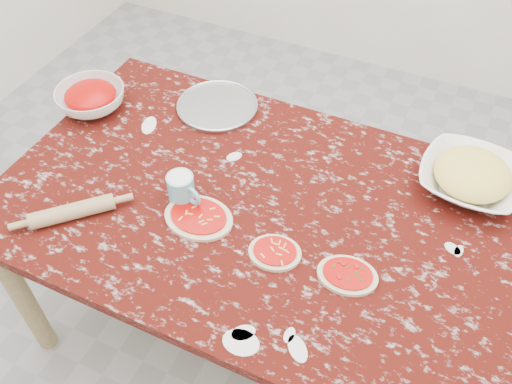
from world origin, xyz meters
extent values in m
plane|color=gray|center=(0.00, 0.00, 0.00)|extent=(4.00, 4.00, 0.00)
cube|color=#370A06|center=(0.00, 0.00, 0.73)|extent=(1.60, 1.00, 0.04)
cube|color=tan|center=(0.00, 0.00, 0.67)|extent=(1.50, 0.90, 0.08)
cylinder|color=tan|center=(-0.72, -0.42, 0.35)|extent=(0.07, 0.07, 0.71)
cylinder|color=tan|center=(-0.72, 0.42, 0.35)|extent=(0.07, 0.07, 0.71)
cylinder|color=tan|center=(0.72, 0.42, 0.35)|extent=(0.07, 0.07, 0.71)
cylinder|color=#B2B2B7|center=(-0.33, 0.36, 0.76)|extent=(0.30, 0.30, 0.01)
imported|color=white|center=(-0.74, 0.17, 0.79)|extent=(0.29, 0.29, 0.08)
imported|color=white|center=(0.58, 0.34, 0.79)|extent=(0.33, 0.33, 0.08)
cylinder|color=#6BB7D3|center=(-0.21, -0.08, 0.80)|extent=(0.08, 0.08, 0.10)
torus|color=#6BB7D3|center=(-0.17, -0.09, 0.80)|extent=(0.07, 0.03, 0.07)
cylinder|color=silver|center=(-0.21, -0.08, 0.83)|extent=(0.07, 0.07, 0.01)
ellipsoid|color=beige|center=(-0.13, -0.13, 0.76)|extent=(0.22, 0.17, 0.01)
ellipsoid|color=red|center=(-0.13, -0.13, 0.76)|extent=(0.18, 0.14, 0.00)
ellipsoid|color=beige|center=(0.13, -0.15, 0.76)|extent=(0.17, 0.15, 0.01)
ellipsoid|color=red|center=(0.13, -0.15, 0.76)|extent=(0.14, 0.13, 0.00)
ellipsoid|color=beige|center=(0.34, -0.14, 0.76)|extent=(0.19, 0.15, 0.01)
ellipsoid|color=red|center=(0.34, -0.14, 0.76)|extent=(0.15, 0.12, 0.00)
cylinder|color=tan|center=(-0.47, -0.28, 0.77)|extent=(0.21, 0.21, 0.05)
camera|label=1|loc=(0.47, -1.00, 2.00)|focal=38.07mm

